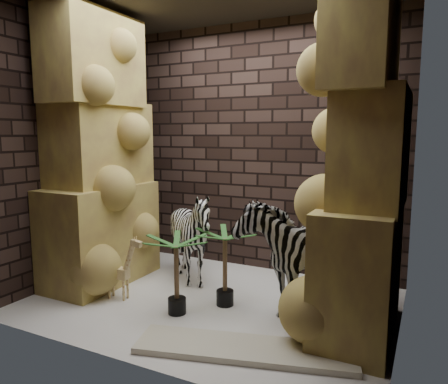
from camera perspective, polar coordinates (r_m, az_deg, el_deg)
The scene contains 13 objects.
floor at distance 4.31m, azimuth -1.98°, elevation -14.85°, with size 3.50×3.50×0.00m, color white.
wall_back at distance 5.11m, azimuth 4.66°, elevation 5.99°, with size 3.50×3.50×0.00m, color black.
wall_front at distance 2.95m, azimuth -13.83°, elevation 4.38°, with size 3.50×3.50×0.00m, color black.
wall_left at distance 5.06m, azimuth -19.86°, elevation 5.53°, with size 3.00×3.00×0.00m, color black.
wall_right at distance 3.50m, azimuth 24.04°, elevation 4.45°, with size 3.00×3.00×0.00m, color black.
rock_pillar_left at distance 4.81m, azimuth -16.96°, elevation 5.56°, with size 0.68×1.30×3.00m, color #CFC255, non-canonical shape.
rock_pillar_right at distance 3.53m, azimuth 18.67°, elevation 4.75°, with size 0.58×1.25×3.00m, color #CFC255, non-canonical shape.
zebra_right at distance 4.07m, azimuth 9.46°, elevation -6.52°, with size 0.60×1.12×1.32m, color white.
zebra_left at distance 4.69m, azimuth -4.49°, elevation -6.76°, with size 0.86×1.06×0.96m, color white.
giraffe_toy at distance 4.42m, azimuth -14.39°, elevation -9.79°, with size 0.35×0.12×0.69m, color #E4C784, non-canonical shape.
palm_front at distance 4.11m, azimuth 0.13°, elevation -10.27°, with size 0.36×0.36×0.77m, color #164613, non-canonical shape.
palm_back at distance 3.96m, azimuth -6.53°, elevation -11.23°, with size 0.36×0.36×0.75m, color #164613, non-canonical shape.
surfboard at distance 3.43m, azimuth 2.83°, elevation -20.70°, with size 1.69×0.42×0.05m, color beige.
Camera 1 is at (1.90, -3.49, 1.67)m, focal length 33.32 mm.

